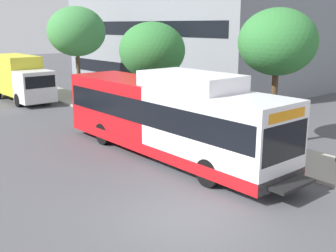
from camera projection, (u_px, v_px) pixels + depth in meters
ground_plane at (57, 154)px, 17.72m from camera, size 120.00×120.00×0.00m
sidewalk_curb at (205, 135)px, 20.63m from camera, size 3.00×56.00×0.14m
transit_bus at (167, 117)px, 17.15m from camera, size 2.58×12.25×3.65m
street_tree_near_stop at (277, 42)px, 17.95m from camera, size 3.44×3.44×6.03m
street_tree_mid_block at (152, 51)px, 23.91m from camera, size 3.84×3.84×5.47m
street_tree_far_block at (77, 32)px, 30.82m from camera, size 4.33×4.33×6.64m
box_truck_background at (19, 77)px, 29.86m from camera, size 2.32×7.01×3.25m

